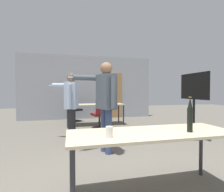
{
  "coord_description": "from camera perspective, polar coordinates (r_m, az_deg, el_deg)",
  "views": [
    {
      "loc": [
        -0.8,
        -1.5,
        1.22
      ],
      "look_at": [
        0.18,
        2.55,
        1.1
      ],
      "focal_mm": 28.0,
      "sensor_mm": 36.0,
      "label": 1
    }
  ],
  "objects": [
    {
      "name": "back_wall",
      "position": [
        7.82,
        -7.61,
        2.74
      ],
      "size": [
        5.81,
        0.12,
        2.77
      ],
      "color": "#A3A8B2",
      "rests_on": "ground_plane"
    },
    {
      "name": "conference_table_near",
      "position": [
        2.14,
        13.05,
        -13.14
      ],
      "size": [
        1.94,
        0.69,
        0.75
      ],
      "color": "#C6B793",
      "rests_on": "ground_plane"
    },
    {
      "name": "conference_table_far",
      "position": [
        6.38,
        -5.48,
        -3.21
      ],
      "size": [
        2.07,
        0.76,
        0.75
      ],
      "color": "#C6B793",
      "rests_on": "ground_plane"
    },
    {
      "name": "tv_screen",
      "position": [
        5.03,
        25.21,
        -0.52
      ],
      "size": [
        0.44,
        1.02,
        1.69
      ],
      "rotation": [
        0.0,
        0.0,
        -1.57
      ],
      "color": "black",
      "rests_on": "ground_plane"
    },
    {
      "name": "person_left_plaid",
      "position": [
        4.3,
        -13.21,
        -1.48
      ],
      "size": [
        0.74,
        0.78,
        1.65
      ],
      "rotation": [
        0.0,
        0.0,
        1.35
      ],
      "color": "#28282D",
      "rests_on": "ground_plane"
    },
    {
      "name": "person_near_casual",
      "position": [
        3.43,
        -2.11,
        -0.64
      ],
      "size": [
        0.92,
        0.61,
        1.78
      ],
      "rotation": [
        0.0,
        0.0,
        1.88
      ],
      "color": "#3D4C75",
      "rests_on": "ground_plane"
    },
    {
      "name": "office_chair_far_right",
      "position": [
        7.13,
        -12.6,
        -4.7
      ],
      "size": [
        0.67,
        0.64,
        0.93
      ],
      "rotation": [
        0.0,
        0.0,
        5.19
      ],
      "color": "black",
      "rests_on": "ground_plane"
    },
    {
      "name": "office_chair_near_pushed",
      "position": [
        5.69,
        -3.83,
        -6.39
      ],
      "size": [
        0.55,
        0.6,
        0.92
      ],
      "rotation": [
        0.0,
        0.0,
        0.21
      ],
      "color": "black",
      "rests_on": "ground_plane"
    },
    {
      "name": "beer_bottle",
      "position": [
        2.21,
        24.1,
        -5.8
      ],
      "size": [
        0.06,
        0.06,
        0.41
      ],
      "color": "black",
      "rests_on": "conference_table_near"
    },
    {
      "name": "drink_cup",
      "position": [
        1.81,
        -0.91,
        -11.64
      ],
      "size": [
        0.07,
        0.07,
        0.11
      ],
      "color": "silver",
      "rests_on": "conference_table_near"
    }
  ]
}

